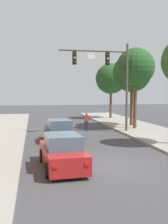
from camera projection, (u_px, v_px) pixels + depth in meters
name	position (u px, v px, depth m)	size (l,w,h in m)	color
ground_plane	(107.00, 166.00, 12.52)	(120.00, 120.00, 0.00)	#424247
traffic_signal_mast	(109.00, 71.00, 22.34)	(5.98, 0.38, 7.50)	#514C47
car_lead_black	(59.00, 132.00, 18.56)	(1.97, 4.30, 1.60)	black
car_following_red	(62.00, 153.00, 12.21)	(2.02, 4.32, 1.60)	#B21E1E
pedestrian_crossing_road	(86.00, 121.00, 24.02)	(0.36, 0.22, 1.64)	#232847
street_tree_second	(136.00, 67.00, 24.38)	(3.54, 3.54, 7.46)	brown
street_tree_third	(132.00, 73.00, 26.65)	(3.91, 3.91, 7.28)	brown
street_tree_farthest	(111.00, 79.00, 34.40)	(3.99, 3.99, 7.14)	brown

